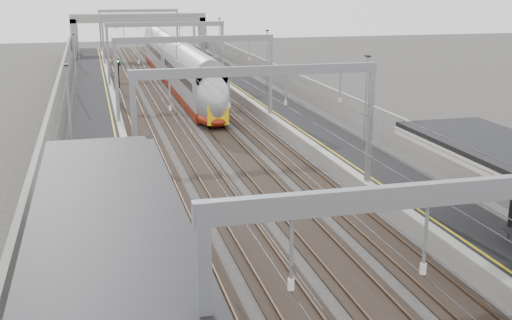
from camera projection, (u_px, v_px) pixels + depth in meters
platform_left at (97, 121)px, 53.83m from camera, size 4.00×120.00×1.00m
platform_right at (279, 112)px, 57.68m from camera, size 4.00×120.00×1.00m
tracks at (191, 121)px, 55.88m from camera, size 11.40×140.00×0.20m
overhead_line at (179, 44)px, 60.44m from camera, size 13.00×140.00×6.60m
canopy_left at (116, 307)px, 13.39m from camera, size 4.40×30.00×4.24m
overbridge at (139, 23)px, 105.84m from camera, size 22.00×2.20×6.90m
wall_left at (56, 110)px, 52.77m from camera, size 0.30×120.00×3.20m
wall_right at (313, 98)px, 58.16m from camera, size 0.30×120.00×3.20m
train at (178, 69)px, 73.69m from camera, size 2.81×51.19×4.44m
signal_green at (118, 69)px, 72.00m from camera, size 0.32×0.32×3.48m
signal_red_near at (191, 65)px, 74.77m from camera, size 0.32×0.32×3.48m
signal_red_far at (204, 61)px, 79.04m from camera, size 0.32×0.32×3.48m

